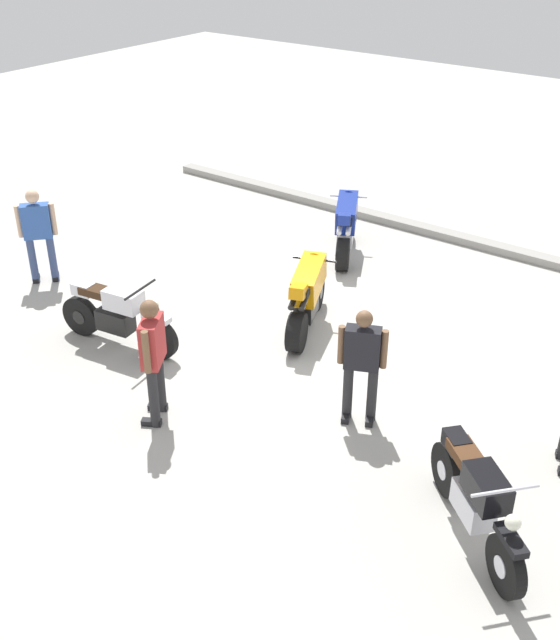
{
  "coord_description": "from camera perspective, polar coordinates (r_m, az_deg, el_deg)",
  "views": [
    {
      "loc": [
        5.64,
        -8.63,
        6.12
      ],
      "look_at": [
        0.01,
        -1.04,
        0.75
      ],
      "focal_mm": 43.34,
      "sensor_mm": 36.0,
      "label": 1
    }
  ],
  "objects": [
    {
      "name": "motorcycle_silver_cruiser",
      "position": [
        11.72,
        -11.95,
        0.36
      ],
      "size": [
        2.08,
        0.7,
        1.09
      ],
      "rotation": [
        0.0,
        0.0,
        0.15
      ],
      "color": "black",
      "rests_on": "ground"
    },
    {
      "name": "motorcycle_blue_sportbike",
      "position": [
        14.46,
        4.9,
        7.03
      ],
      "size": [
        1.11,
        1.81,
        1.14
      ],
      "rotation": [
        0.0,
        0.0,
        2.07
      ],
      "color": "black",
      "rests_on": "ground"
    },
    {
      "name": "ground_plane",
      "position": [
        11.99,
        2.95,
        -1.13
      ],
      "size": [
        40.0,
        40.0,
        0.0
      ],
      "primitive_type": "plane",
      "color": "#ADAAA3"
    },
    {
      "name": "person_in_blue_shirt",
      "position": [
        13.84,
        -17.45,
        6.33
      ],
      "size": [
        0.54,
        0.56,
        1.69
      ],
      "rotation": [
        0.0,
        0.0,
        2.4
      ],
      "color": "#384772",
      "rests_on": "ground"
    },
    {
      "name": "motorcycle_black_cruiser",
      "position": [
        8.51,
        14.3,
        -12.68
      ],
      "size": [
        1.65,
        1.47,
        1.09
      ],
      "rotation": [
        0.0,
        0.0,
        5.56
      ],
      "color": "black",
      "rests_on": "ground"
    },
    {
      "name": "curb_edge",
      "position": [
        15.6,
        12.5,
        6.08
      ],
      "size": [
        14.0,
        0.3,
        0.15
      ],
      "primitive_type": "cube",
      "color": "gray",
      "rests_on": "ground"
    },
    {
      "name": "motorcycle_orange_sportbike",
      "position": [
        11.91,
        2.04,
        1.93
      ],
      "size": [
        0.98,
        1.88,
        1.14
      ],
      "rotation": [
        0.0,
        0.0,
        1.95
      ],
      "color": "black",
      "rests_on": "ground"
    },
    {
      "name": "person_in_black_shirt",
      "position": [
        9.75,
        6.06,
        -2.95
      ],
      "size": [
        0.61,
        0.45,
        1.6
      ],
      "rotation": [
        0.0,
        0.0,
        5.14
      ],
      "color": "#262628",
      "rests_on": "ground"
    },
    {
      "name": "person_in_red_shirt",
      "position": [
        9.79,
        -9.35,
        -2.39
      ],
      "size": [
        0.49,
        0.62,
        1.74
      ],
      "rotation": [
        0.0,
        0.0,
        3.68
      ],
      "color": "#262628",
      "rests_on": "ground"
    }
  ]
}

